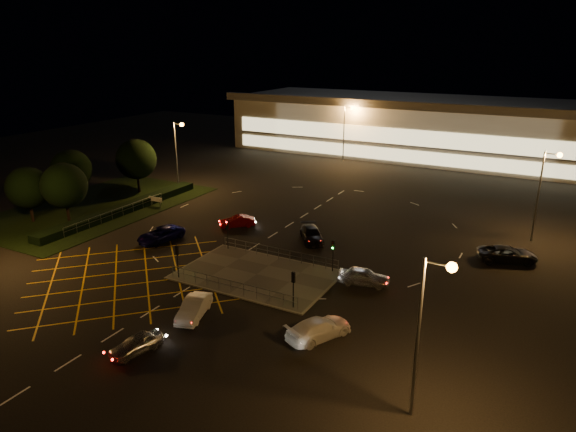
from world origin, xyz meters
The scene contains 26 objects.
ground centered at (0.00, 0.00, 0.00)m, with size 180.00×180.00×0.00m, color black.
pedestrian_island centered at (2.00, -2.00, 0.06)m, with size 14.00×9.00×0.12m, color #4C4944.
grass_verge centered at (-28.00, 6.00, 0.04)m, with size 18.00×30.00×0.08m, color black.
hedge centered at (-23.00, 6.00, 0.50)m, with size 2.00×26.00×1.00m, color black.
supermarket centered at (0.00, 61.95, 5.31)m, with size 72.00×26.50×10.50m.
streetlight_se centered at (20.44, -14.00, 6.56)m, with size 1.78×0.56×10.03m.
streetlight_nw centered at (-23.56, 18.00, 6.56)m, with size 1.78×0.56×10.03m.
streetlight_ne centered at (24.44, 20.00, 6.56)m, with size 1.78×0.56×10.03m.
streetlight_far_left centered at (-9.56, 48.00, 6.56)m, with size 1.78×0.56×10.03m.
signal_sw centered at (-4.00, -5.99, 2.37)m, with size 0.28×0.30×3.15m.
signal_se centered at (8.00, -5.99, 2.37)m, with size 0.28×0.30×3.15m.
signal_nw centered at (-4.00, 1.99, 2.37)m, with size 0.28×0.30×3.15m.
signal_ne centered at (8.00, 1.99, 2.37)m, with size 0.28×0.30×3.15m.
tree_a centered at (-30.00, -2.00, 4.33)m, with size 5.04×5.04×6.86m.
tree_b centered at (-32.00, 6.00, 4.64)m, with size 5.40×5.40×7.35m.
tree_c centered at (-28.00, 14.00, 4.95)m, with size 5.76×5.76×7.84m.
tree_d centered at (-34.00, 20.00, 4.02)m, with size 4.68×4.68×6.37m.
tree_e centered at (-26.00, 0.00, 4.64)m, with size 5.40×5.40×7.35m.
car_near_silver centered at (1.21, -16.83, 0.66)m, with size 1.56×3.87×1.32m, color #AAACB1.
car_queue_white centered at (1.64, -10.88, 0.75)m, with size 1.59×4.57×1.51m, color white.
car_left_blue centered at (-11.96, 0.58, 0.75)m, with size 2.50×5.43×1.51m, color #0B0B43.
car_far_dkgrey centered at (2.64, 8.50, 0.75)m, with size 2.09×5.15×1.50m, color black.
car_right_silver centered at (11.50, 0.95, 0.78)m, with size 1.85×4.60×1.57m, color #9FA1A6.
car_circ_red centered at (-7.06, 8.38, 0.68)m, with size 1.43×4.11×1.36m, color maroon.
car_east_grey centered at (22.30, 12.61, 0.79)m, with size 2.62×5.68×1.58m, color black.
car_approach_white centered at (11.70, -8.97, 0.76)m, with size 2.14×5.27×1.53m, color #BBBBBB.
Camera 1 is at (25.42, -39.23, 20.65)m, focal length 32.00 mm.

